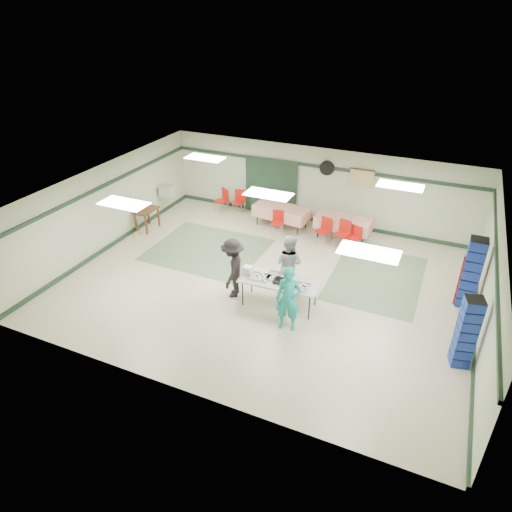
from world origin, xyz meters
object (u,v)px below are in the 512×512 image
at_px(volunteer_dark, 233,268).
at_px(crate_stack_blue_b, 466,332).
at_px(crate_stack_red, 469,280).
at_px(office_printer, 167,191).
at_px(volunteer_grey, 288,264).
at_px(volunteer_teal, 288,299).
at_px(chair_loose_b, 223,198).
at_px(chair_loose_a, 239,199).
at_px(chair_b, 325,228).
at_px(printer_table, 146,212).
at_px(dining_table_b, 281,212).
at_px(chair_d, 278,220).
at_px(chair_a, 343,231).
at_px(crate_stack_blue_a, 471,273).
at_px(broom, 135,215).
at_px(serving_table, 279,282).
at_px(dining_table_a, 343,223).
at_px(chair_c, 355,235).

height_order(volunteer_dark, crate_stack_blue_b, crate_stack_blue_b).
xyz_separation_m(crate_stack_red, office_printer, (-10.30, 1.63, 0.23)).
bearing_deg(volunteer_grey, volunteer_teal, 119.47).
height_order(volunteer_dark, chair_loose_b, volunteer_dark).
xyz_separation_m(chair_loose_a, office_printer, (-2.32, -1.22, 0.39)).
height_order(chair_b, chair_loose_b, chair_loose_b).
relative_size(chair_b, printer_table, 1.01).
height_order(dining_table_b, chair_loose_a, chair_loose_a).
bearing_deg(dining_table_b, chair_d, -73.85).
relative_size(chair_a, chair_loose_a, 1.03).
xyz_separation_m(crate_stack_blue_a, broom, (-10.38, -0.16, -0.25)).
bearing_deg(serving_table, crate_stack_blue_b, -9.34).
bearing_deg(crate_stack_red, printer_table, 178.40).
distance_m(volunteer_dark, chair_a, 4.42).
xyz_separation_m(chair_b, broom, (-6.01, -2.01, 0.17)).
bearing_deg(dining_table_b, chair_loose_b, -179.46).
height_order(volunteer_teal, chair_loose_b, volunteer_teal).
distance_m(volunteer_grey, chair_a, 3.23).
height_order(chair_d, office_printer, office_printer).
distance_m(chair_a, crate_stack_blue_a, 4.21).
bearing_deg(crate_stack_blue_a, office_printer, 170.73).
relative_size(dining_table_a, chair_a, 2.05).
distance_m(chair_loose_b, crate_stack_blue_b, 9.99).
height_order(volunteer_dark, chair_a, volunteer_dark).
bearing_deg(dining_table_b, dining_table_a, 7.03).
xyz_separation_m(volunteer_grey, chair_c, (1.10, 3.12, -0.36)).
relative_size(dining_table_b, crate_stack_red, 1.42).
height_order(dining_table_a, dining_table_b, same).
xyz_separation_m(serving_table, dining_table_a, (0.53, 4.44, -0.15)).
xyz_separation_m(dining_table_a, crate_stack_red, (3.91, -2.36, 0.14)).
relative_size(chair_c, chair_loose_a, 0.90).
xyz_separation_m(chair_loose_a, crate_stack_blue_b, (7.98, -5.37, 0.33)).
height_order(chair_c, printer_table, chair_c).
bearing_deg(chair_loose_a, serving_table, -59.51).
distance_m(crate_stack_blue_a, broom, 10.38).
height_order(chair_d, broom, broom).
distance_m(dining_table_b, crate_stack_blue_b, 7.83).
bearing_deg(chair_a, office_printer, -162.62).
xyz_separation_m(chair_c, chair_loose_a, (-4.60, 1.06, 0.06)).
bearing_deg(crate_stack_red, chair_b, 157.68).
bearing_deg(volunteer_dark, chair_d, 170.46).
relative_size(dining_table_b, chair_loose_a, 2.28).
relative_size(volunteer_teal, crate_stack_red, 1.19).
relative_size(chair_c, crate_stack_blue_b, 0.46).
distance_m(chair_a, office_printer, 6.55).
relative_size(dining_table_a, chair_loose_a, 2.11).
distance_m(printer_table, office_printer, 1.37).
xyz_separation_m(printer_table, broom, (-0.08, -0.50, 0.08)).
bearing_deg(chair_d, broom, -165.40).
distance_m(dining_table_a, chair_d, 2.18).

